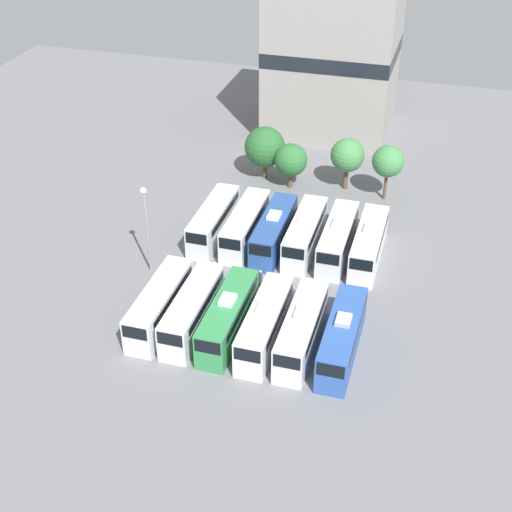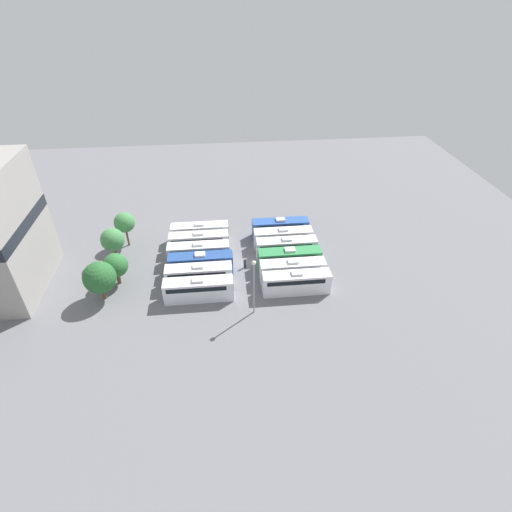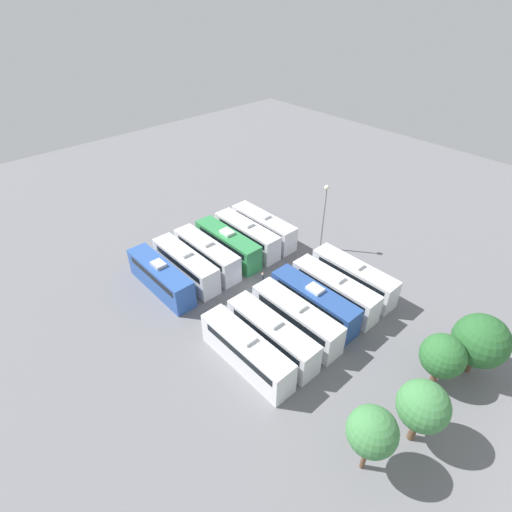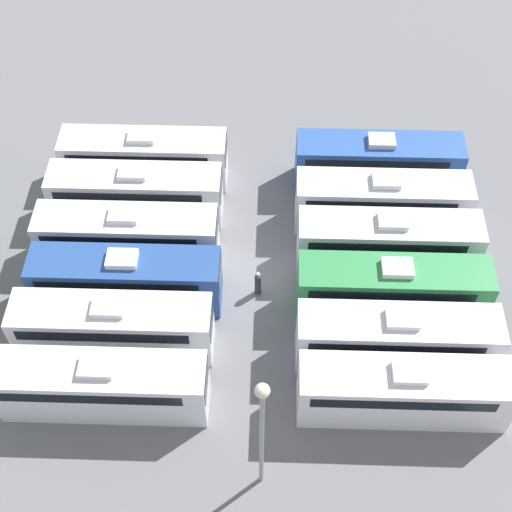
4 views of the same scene
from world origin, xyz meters
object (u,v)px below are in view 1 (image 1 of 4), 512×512
Objects in this scene: bus_5 at (342,336)px; bus_8 at (274,230)px; bus_6 at (214,220)px; bus_10 at (338,238)px; bus_1 at (193,309)px; bus_2 at (228,316)px; depot_building at (333,57)px; tree_0 at (265,147)px; bus_0 at (160,303)px; light_pole at (146,217)px; bus_3 at (265,323)px; bus_11 at (369,243)px; tree_2 at (347,156)px; worker_person at (260,279)px; bus_7 at (245,224)px; tree_1 at (291,160)px; tree_3 at (388,161)px; bus_4 at (302,329)px; bus_9 at (305,233)px.

bus_5 and bus_8 have the same top height.
bus_10 is (12.69, 0.09, 0.00)m from bus_6.
bus_1 and bus_5 have the same top height.
bus_1 is 1.00× the size of bus_6.
bus_2 is 0.52× the size of depot_building.
bus_0 is at bearing -92.75° from tree_0.
bus_5 is (15.65, 0.04, 0.00)m from bus_0.
light_pole is 22.32m from tree_0.
bus_3 is at bearing -27.16° from light_pole.
bus_1 is at bearing 179.06° from bus_2.
bus_11 is 14.76m from tree_2.
light_pole is (-10.67, -0.46, 5.11)m from worker_person.
bus_7 is 1.68× the size of tree_2.
bus_5 is 1.92× the size of tree_1.
bus_7 is 17.83m from tree_3.
tree_2 is (10.93, 28.22, 2.26)m from bus_0.
worker_person is at bearing -75.47° from tree_0.
bus_11 is 1.13× the size of light_pole.
tree_2 reaches higher than bus_2.
depot_building reaches higher than bus_3.
tree_3 is at bearing 70.70° from bus_2.
bus_2 is 1.00× the size of bus_8.
bus_1 is at bearing 179.97° from bus_4.
bus_1 is 1.62× the size of tree_0.
worker_person is at bearing -84.07° from tree_1.
bus_4 is at bearing -52.23° from worker_person.
bus_9 is at bearing 57.46° from bus_0.
light_pole is at bearing 119.84° from bus_0.
bus_2 is 1.00× the size of bus_3.
bus_1 is 1.00× the size of bus_11.
bus_2 is 14.90m from bus_9.
depot_building is at bearing 102.73° from bus_10.
tree_0 is (1.50, 13.86, 2.03)m from bus_6.
tree_2 reaches higher than bus_9.
bus_1 is at bearing -86.76° from tree_0.
bus_6 is at bearing 177.81° from bus_8.
light_pole is 28.12m from tree_3.
tree_2 is 0.31× the size of depot_building.
bus_0 is at bearing -122.54° from bus_9.
bus_3 is 28.41m from tree_2.
bus_6 is 1.68× the size of tree_2.
light_pole reaches higher than tree_2.
tree_2 is at bearing 60.78° from bus_7.
bus_1 is at bearing 179.14° from bus_3.
bus_4 is at bearing -49.07° from bus_6.
bus_7 is at bearing -179.40° from bus_10.
light_pole reaches higher than tree_1.
bus_8 is (-3.04, 14.23, 0.00)m from bus_3.
tree_1 is (-4.47, 26.85, 1.52)m from bus_3.
light_pole is at bearing 146.03° from bus_2.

